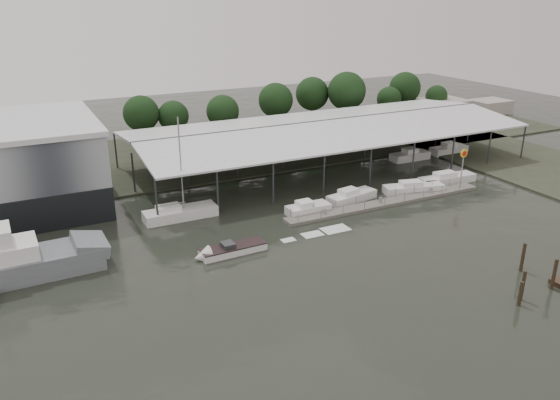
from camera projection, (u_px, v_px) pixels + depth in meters
name	position (u px, v px, depth m)	size (l,w,h in m)	color
ground	(325.00, 263.00, 53.02)	(200.00, 200.00, 0.00)	black
land_strip_far	(190.00, 155.00, 88.06)	(140.00, 30.00, 0.30)	#373B2C
land_strip_east	(552.00, 170.00, 80.23)	(20.00, 60.00, 0.30)	#373B2C
covered_boat_shed	(327.00, 125.00, 81.36)	(58.24, 24.00, 6.96)	silver
floating_dock	(387.00, 203.00, 67.60)	(28.00, 2.00, 1.40)	#635E57
shell_fuel_sign	(463.00, 161.00, 71.31)	(1.10, 0.18, 5.55)	gray
distant_commercial_buildings	(456.00, 108.00, 114.47)	(22.00, 8.00, 4.00)	gray
grey_trawler	(6.00, 264.00, 49.33)	(17.69, 5.14, 8.84)	slate
white_sailboat	(179.00, 213.00, 63.21)	(8.46, 2.61, 12.09)	silver
speedboat_underway	(227.00, 251.00, 54.60)	(18.46, 2.75, 2.00)	silver
moored_cruiser_0	(308.00, 209.00, 64.67)	(5.33, 2.26, 1.70)	silver
moored_cruiser_1	(351.00, 196.00, 68.57)	(7.13, 3.36, 1.70)	silver
moored_cruiser_2	(413.00, 188.00, 71.44)	(8.25, 4.04, 1.70)	silver
moored_cruiser_3	(447.00, 179.00, 75.01)	(8.50, 2.62, 1.70)	silver
mooring_pilings	(555.00, 290.00, 45.99)	(5.42, 10.51, 3.81)	#322819
horizon_tree_line	(306.00, 99.00, 101.53)	(65.79, 11.33, 10.82)	#301F15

